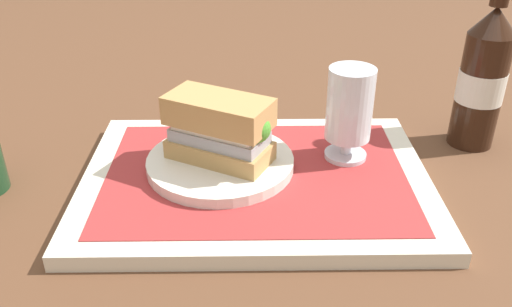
{
  "coord_description": "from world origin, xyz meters",
  "views": [
    {
      "loc": [
        -0.01,
        -0.59,
        0.38
      ],
      "look_at": [
        0.0,
        0.0,
        0.05
      ],
      "focal_mm": 38.11,
      "sensor_mm": 36.0,
      "label": 1
    }
  ],
  "objects_px": {
    "beer_glass": "(349,111)",
    "beer_bottle": "(483,77)",
    "sandwich": "(221,129)",
    "plate": "(220,163)"
  },
  "relations": [
    {
      "from": "beer_glass",
      "to": "beer_bottle",
      "type": "relative_size",
      "value": 0.47
    },
    {
      "from": "sandwich",
      "to": "beer_glass",
      "type": "relative_size",
      "value": 1.16
    },
    {
      "from": "beer_glass",
      "to": "beer_bottle",
      "type": "xyz_separation_m",
      "value": [
        0.2,
        0.08,
        0.02
      ]
    },
    {
      "from": "beer_glass",
      "to": "sandwich",
      "type": "bearing_deg",
      "value": -170.45
    },
    {
      "from": "plate",
      "to": "sandwich",
      "type": "xyz_separation_m",
      "value": [
        0.0,
        -0.0,
        0.05
      ]
    },
    {
      "from": "sandwich",
      "to": "beer_glass",
      "type": "distance_m",
      "value": 0.17
    },
    {
      "from": "beer_glass",
      "to": "beer_bottle",
      "type": "bearing_deg",
      "value": 21.16
    },
    {
      "from": "beer_glass",
      "to": "beer_bottle",
      "type": "height_order",
      "value": "beer_bottle"
    },
    {
      "from": "plate",
      "to": "beer_bottle",
      "type": "xyz_separation_m",
      "value": [
        0.36,
        0.1,
        0.08
      ]
    },
    {
      "from": "beer_glass",
      "to": "beer_bottle",
      "type": "distance_m",
      "value": 0.21
    }
  ]
}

